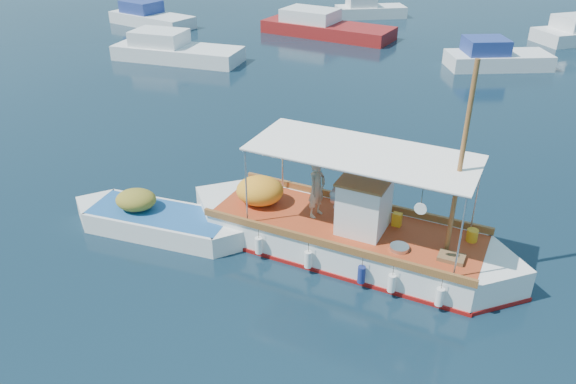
# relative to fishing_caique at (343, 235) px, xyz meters

# --- Properties ---
(ground) EXTENTS (160.00, 160.00, 0.00)m
(ground) POSITION_rel_fishing_caique_xyz_m (-0.58, 0.71, -0.51)
(ground) COLOR black
(ground) RESTS_ON ground
(fishing_caique) EXTENTS (8.97, 4.71, 5.79)m
(fishing_caique) POSITION_rel_fishing_caique_xyz_m (0.00, 0.00, 0.00)
(fishing_caique) COLOR white
(fishing_caique) RESTS_ON ground
(dinghy) EXTENTS (5.50, 2.37, 1.37)m
(dinghy) POSITION_rel_fishing_caique_xyz_m (-5.25, 0.36, -0.22)
(dinghy) COLOR white
(dinghy) RESTS_ON ground
(bg_boat_nw) EXTENTS (7.56, 3.75, 1.80)m
(bg_boat_nw) POSITION_rel_fishing_caique_xyz_m (-10.09, 17.73, -0.02)
(bg_boat_nw) COLOR silver
(bg_boat_nw) RESTS_ON ground
(bg_boat_n) EXTENTS (9.01, 5.98, 1.80)m
(bg_boat_n) POSITION_rel_fishing_caique_xyz_m (-2.12, 24.63, -0.02)
(bg_boat_n) COLOR maroon
(bg_boat_n) RESTS_ON ground
(bg_boat_ne) EXTENTS (5.70, 3.13, 1.80)m
(bg_boat_ne) POSITION_rel_fishing_caique_xyz_m (7.53, 18.37, -0.02)
(bg_boat_ne) COLOR silver
(bg_boat_ne) RESTS_ON ground
(bg_boat_far_w) EXTENTS (6.70, 5.02, 1.80)m
(bg_boat_far_w) POSITION_rel_fishing_caique_xyz_m (-14.44, 26.20, -0.02)
(bg_boat_far_w) COLOR silver
(bg_boat_far_w) RESTS_ON ground
(bg_boat_far_n) EXTENTS (5.38, 3.23, 1.80)m
(bg_boat_far_n) POSITION_rel_fishing_caique_xyz_m (0.81, 30.78, -0.02)
(bg_boat_far_n) COLOR silver
(bg_boat_far_n) RESTS_ON ground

